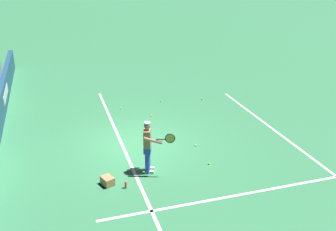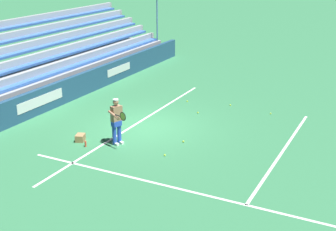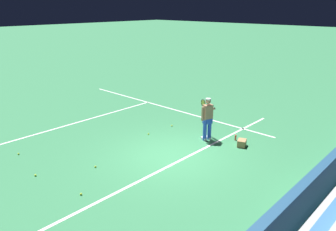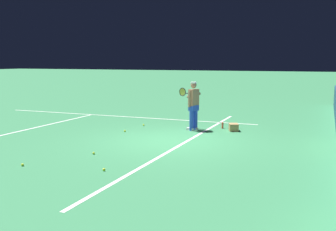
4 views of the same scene
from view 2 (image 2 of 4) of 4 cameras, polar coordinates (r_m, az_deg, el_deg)
ground_plane at (r=18.80m, az=-2.66°, el=-1.32°), size 160.00×160.00×0.00m
court_baseline_white at (r=19.03m, az=-3.97°, el=-1.07°), size 12.00×0.10×0.01m
court_sideline_white at (r=13.82m, az=3.52°, el=-9.42°), size 0.10×12.00×0.01m
court_service_line_white at (r=16.96m, az=13.80°, el=-4.27°), size 8.22×0.10×0.01m
back_wall_sponsor_board at (r=21.33m, az=-14.17°, el=2.21°), size 24.70×0.25×1.10m
bleacher_stand at (r=23.03m, az=-19.22°, el=3.61°), size 23.46×4.00×3.85m
tennis_player at (r=16.86m, az=-6.28°, el=-0.67°), size 0.82×0.93×1.71m
ball_box_cardboard at (r=17.60m, az=-10.64°, el=-2.68°), size 0.48×0.42×0.26m
tennis_ball_far_right at (r=20.29m, az=3.66°, el=0.35°), size 0.07×0.07×0.07m
tennis_ball_toward_net at (r=17.23m, az=1.88°, el=-3.18°), size 0.07×0.07×0.07m
tennis_ball_midcourt at (r=20.62m, az=12.41°, el=0.24°), size 0.07×0.07×0.07m
tennis_ball_near_player at (r=21.43m, az=7.62°, el=1.27°), size 0.07×0.07×0.07m
tennis_ball_on_baseline at (r=21.79m, az=2.36°, el=1.75°), size 0.07×0.07×0.07m
tennis_ball_by_box at (r=16.11m, az=-0.41°, el=-4.85°), size 0.07×0.07×0.07m
water_bottle at (r=17.08m, az=-10.02°, el=-3.42°), size 0.07×0.07×0.22m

